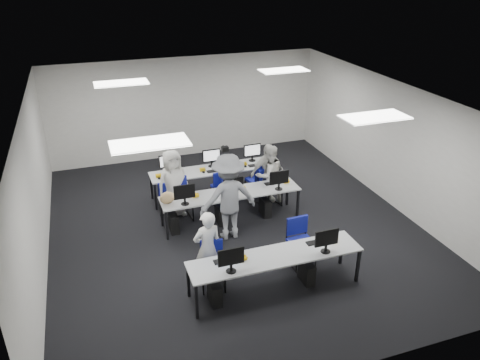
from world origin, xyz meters
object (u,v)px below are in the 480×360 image
object	(u,v)px
chair_5	(168,202)
chair_4	(270,194)
student_3	(267,173)
desk_mid	(231,195)
chair_3	(225,198)
photographer	(228,197)
desk_front	(276,258)
chair_0	(213,273)
chair_1	(301,250)
chair_2	(181,206)
chair_6	(224,193)
student_1	(269,175)
student_0	(208,248)
student_2	(173,184)
chair_7	(258,187)

from	to	relation	value
chair_5	chair_4	bearing A→B (deg)	4.50
student_3	desk_mid	bearing A→B (deg)	-157.05
chair_3	photographer	distance (m)	1.45
desk_front	chair_0	world-z (taller)	chair_0
chair_1	chair_5	xyz separation A→B (m)	(-2.07, 2.94, -0.04)
chair_2	chair_5	distance (m)	0.46
chair_0	chair_2	distance (m)	2.66
chair_0	chair_4	world-z (taller)	chair_4
photographer	desk_mid	bearing A→B (deg)	-114.94
chair_6	student_1	xyz separation A→B (m)	(1.07, -0.25, 0.45)
desk_front	student_0	xyz separation A→B (m)	(-1.10, 0.61, 0.07)
chair_5	desk_mid	bearing A→B (deg)	-20.16
student_2	student_1	bearing A→B (deg)	-20.83
chair_1	chair_3	size ratio (longest dim) A/B	1.08
desk_front	student_1	xyz separation A→B (m)	(1.17, 3.17, 0.08)
chair_2	chair_5	size ratio (longest dim) A/B	1.16
desk_mid	student_3	xyz separation A→B (m)	(1.16, 0.67, 0.08)
desk_front	desk_mid	world-z (taller)	same
chair_5	student_0	world-z (taller)	student_0
chair_5	desk_front	bearing A→B (deg)	-54.60
chair_7	chair_6	bearing A→B (deg)	170.75
chair_1	student_1	world-z (taller)	student_1
photographer	desk_front	bearing A→B (deg)	94.47
desk_front	chair_2	world-z (taller)	chair_2
photographer	chair_4	bearing A→B (deg)	-145.57
chair_5	chair_6	xyz separation A→B (m)	(1.37, -0.10, 0.04)
student_2	photographer	xyz separation A→B (m)	(0.92, -1.32, 0.15)
photographer	chair_6	bearing A→B (deg)	-106.10
chair_4	chair_7	distance (m)	0.47
student_3	photographer	world-z (taller)	photographer
chair_3	student_2	world-z (taller)	student_2
student_2	student_0	bearing A→B (deg)	-105.41
desk_front	student_3	xyz separation A→B (m)	(1.16, 3.27, 0.08)
chair_7	student_1	distance (m)	0.58
chair_2	chair_6	bearing A→B (deg)	11.52
student_2	chair_1	bearing A→B (deg)	-71.50
photographer	student_2	bearing A→B (deg)	-57.71
desk_mid	chair_1	world-z (taller)	chair_1
desk_front	chair_7	xyz separation A→B (m)	(1.00, 3.49, -0.38)
desk_front	chair_7	distance (m)	3.65
student_2	chair_6	bearing A→B (deg)	-12.79
desk_mid	chair_3	distance (m)	0.76
chair_5	chair_7	world-z (taller)	chair_7
chair_3	chair_7	distance (m)	0.99
chair_7	student_0	xyz separation A→B (m)	(-2.10, -2.88, 0.44)
chair_2	student_1	xyz separation A→B (m)	(2.23, 0.06, 0.45)
desk_front	student_2	size ratio (longest dim) A/B	1.95
student_3	student_2	bearing A→B (deg)	171.58
chair_5	student_2	world-z (taller)	student_2
chair_2	chair_7	world-z (taller)	chair_2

